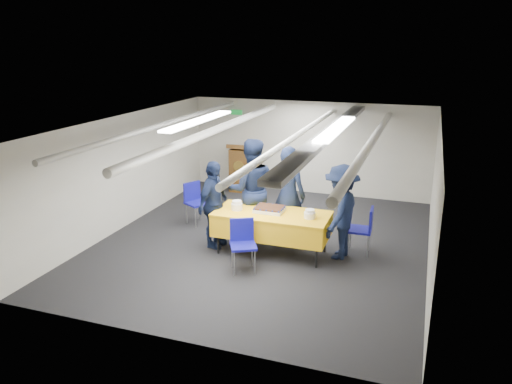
# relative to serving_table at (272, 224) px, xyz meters

# --- Properties ---
(ground) EXTENTS (7.00, 7.00, 0.00)m
(ground) POSITION_rel_serving_table_xyz_m (-0.30, 0.44, -0.56)
(ground) COLOR black
(ground) RESTS_ON ground
(room_shell) EXTENTS (6.00, 7.00, 2.30)m
(room_shell) POSITION_rel_serving_table_xyz_m (-0.20, 0.85, 1.25)
(room_shell) COLOR beige
(room_shell) RESTS_ON ground
(serving_table) EXTENTS (2.06, 0.94, 0.77)m
(serving_table) POSITION_rel_serving_table_xyz_m (0.00, 0.00, 0.00)
(serving_table) COLOR black
(serving_table) RESTS_ON ground
(sheet_cake) EXTENTS (0.53, 0.41, 0.09)m
(sheet_cake) POSITION_rel_serving_table_xyz_m (-0.06, 0.06, 0.26)
(sheet_cake) COLOR white
(sheet_cake) RESTS_ON serving_table
(plate_stack_left) EXTENTS (0.20, 0.20, 0.17)m
(plate_stack_left) POSITION_rel_serving_table_xyz_m (-0.65, -0.05, 0.29)
(plate_stack_left) COLOR white
(plate_stack_left) RESTS_ON serving_table
(plate_stack_right) EXTENTS (0.20, 0.20, 0.16)m
(plate_stack_right) POSITION_rel_serving_table_xyz_m (0.70, -0.05, 0.28)
(plate_stack_right) COLOR white
(plate_stack_right) RESTS_ON serving_table
(podium) EXTENTS (0.62, 0.53, 1.25)m
(podium) POSITION_rel_serving_table_xyz_m (-1.90, 3.48, 0.05)
(podium) COLOR brown
(podium) RESTS_ON ground
(chair_near) EXTENTS (0.57, 0.57, 0.87)m
(chair_near) POSITION_rel_serving_table_xyz_m (-0.26, -0.79, -0.03)
(chair_near) COLOR gray
(chair_near) RESTS_ON ground
(chair_right) EXTENTS (0.43, 0.43, 0.87)m
(chair_right) POSITION_rel_serving_table_xyz_m (1.58, 0.51, -0.03)
(chair_right) COLOR gray
(chair_right) RESTS_ON ground
(chair_left) EXTENTS (0.57, 0.57, 0.87)m
(chair_left) POSITION_rel_serving_table_xyz_m (-2.00, 0.98, -0.03)
(chair_left) COLOR gray
(chair_left) RESTS_ON ground
(sailor_a) EXTENTS (0.75, 0.57, 1.87)m
(sailor_a) POSITION_rel_serving_table_xyz_m (0.13, 0.62, 0.38)
(sailor_a) COLOR black
(sailor_a) RESTS_ON ground
(sailor_b) EXTENTS (1.17, 1.05, 1.97)m
(sailor_b) POSITION_rel_serving_table_xyz_m (-0.60, 0.56, 0.43)
(sailor_b) COLOR black
(sailor_b) RESTS_ON ground
(sailor_c) EXTENTS (0.48, 0.99, 1.64)m
(sailor_c) POSITION_rel_serving_table_xyz_m (-1.12, -0.05, 0.26)
(sailor_c) COLOR black
(sailor_c) RESTS_ON ground
(sailor_d) EXTENTS (0.77, 1.17, 1.69)m
(sailor_d) POSITION_rel_serving_table_xyz_m (1.19, 0.24, 0.29)
(sailor_d) COLOR black
(sailor_d) RESTS_ON ground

